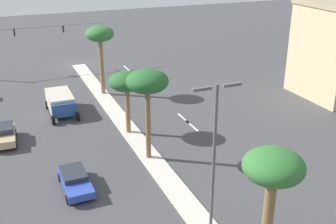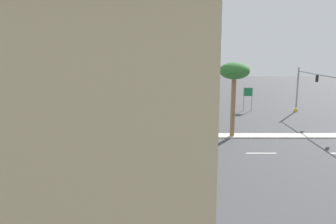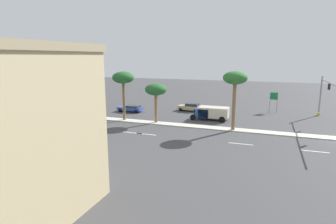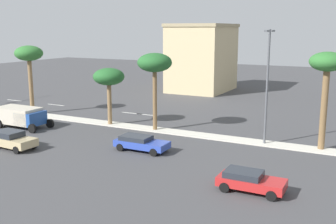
{
  "view_description": "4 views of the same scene",
  "coord_description": "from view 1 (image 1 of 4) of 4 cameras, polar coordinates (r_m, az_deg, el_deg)",
  "views": [
    {
      "loc": [
        10.45,
        59.62,
        16.93
      ],
      "look_at": [
        -3.04,
        27.04,
        2.4
      ],
      "focal_mm": 44.39,
      "sensor_mm": 36.0,
      "label": 1
    },
    {
      "loc": [
        -35.82,
        20.37,
        9.63
      ],
      "look_at": [
        1.16,
        20.46,
        2.51
      ],
      "focal_mm": 35.67,
      "sensor_mm": 36.0,
      "label": 2
    },
    {
      "loc": [
        -38.39,
        9.14,
        10.08
      ],
      "look_at": [
        0.2,
        23.1,
        1.85
      ],
      "focal_mm": 29.9,
      "sensor_mm": 36.0,
      "label": 3
    },
    {
      "loc": [
        34.9,
        49.79,
        10.01
      ],
      "look_at": [
        -0.66,
        31.52,
        1.85
      ],
      "focal_mm": 43.55,
      "sensor_mm": 36.0,
      "label": 4
    }
  ],
  "objects": [
    {
      "name": "palm_tree_mid",
      "position": [
        48.48,
        -9.34,
        10.21
      ],
      "size": [
        3.26,
        3.26,
        8.02
      ],
      "color": "olive",
      "rests_on": "median_curb"
    },
    {
      "name": "ground_plane",
      "position": [
        35.74,
        -2.74,
        -5.91
      ],
      "size": [
        160.0,
        160.0,
        0.0
      ],
      "primitive_type": "plane",
      "color": "#424244"
    },
    {
      "name": "box_truck",
      "position": [
        45.12,
        -14.51,
        1.24
      ],
      "size": [
        2.73,
        5.89,
        2.08
      ],
      "color": "#234C99",
      "rests_on": "ground"
    },
    {
      "name": "sedan_blue_leading",
      "position": [
        31.64,
        -12.64,
        -9.11
      ],
      "size": [
        2.05,
        4.57,
        1.24
      ],
      "color": "#2D47AD",
      "rests_on": "ground"
    },
    {
      "name": "palm_tree_leading",
      "position": [
        37.98,
        -5.7,
        4.02
      ],
      "size": [
        3.27,
        3.27,
        5.94
      ],
      "color": "olive",
      "rests_on": "median_curb"
    },
    {
      "name": "sedan_tan_far",
      "position": [
        40.34,
        -21.58,
        -2.88
      ],
      "size": [
        2.18,
        4.23,
        1.48
      ],
      "color": "tan",
      "rests_on": "ground"
    },
    {
      "name": "lane_stripe_leading",
      "position": [
        53.38,
        -3.25,
        3.87
      ],
      "size": [
        0.2,
        2.8,
        0.01
      ],
      "primitive_type": "cube",
      "color": "silver",
      "rests_on": "ground"
    },
    {
      "name": "palm_tree_right",
      "position": [
        19.92,
        14.16,
        -8.49
      ],
      "size": [
        2.9,
        2.9,
        8.11
      ],
      "color": "brown",
      "rests_on": "median_curb"
    },
    {
      "name": "palm_tree_far",
      "position": [
        32.58,
        -2.87,
        3.95
      ],
      "size": [
        3.39,
        3.39,
        7.63
      ],
      "color": "brown",
      "rests_on": "median_curb"
    },
    {
      "name": "traffic_signal_gantry",
      "position": [
        60.16,
        -21.36,
        8.91
      ],
      "size": [
        19.56,
        0.53,
        6.77
      ],
      "color": "gray",
      "rests_on": "ground"
    },
    {
      "name": "median_curb",
      "position": [
        29.0,
        3.19,
        -13.23
      ],
      "size": [
        1.8,
        76.96,
        0.12
      ],
      "primitive_type": "cube",
      "color": "beige",
      "rests_on": "ground"
    },
    {
      "name": "street_lamp_far",
      "position": [
        23.56,
        6.34,
        -5.66
      ],
      "size": [
        2.9,
        0.24,
        9.88
      ],
      "color": "#515459",
      "rests_on": "median_curb"
    },
    {
      "name": "lane_stripe_rear",
      "position": [
        60.45,
        -5.72,
        6.02
      ],
      "size": [
        0.2,
        2.8,
        0.01
      ],
      "primitive_type": "cube",
      "color": "silver",
      "rests_on": "ground"
    },
    {
      "name": "lane_stripe_front",
      "position": [
        42.89,
        2.13,
        -0.87
      ],
      "size": [
        0.2,
        2.8,
        0.01
      ],
      "primitive_type": "cube",
      "color": "silver",
      "rests_on": "ground"
    },
    {
      "name": "lane_stripe_trailing",
      "position": [
        41.22,
        3.3,
        -1.89
      ],
      "size": [
        0.2,
        2.8,
        0.01
      ],
      "primitive_type": "cube",
      "color": "silver",
      "rests_on": "ground"
    }
  ]
}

